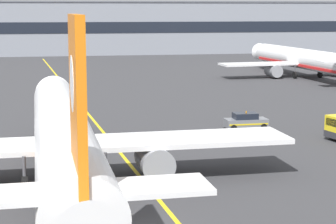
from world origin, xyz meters
The scene contains 5 objects.
taxiway_centreline centered at (0.00, 30.00, 0.00)m, with size 0.30×180.00×0.01m, color yellow.
airliner_foreground centered at (-3.98, 10.00, 3.37)m, with size 32.11×41.47×11.65m.
airliner_background centered at (38.75, 70.44, 3.12)m, with size 29.83×38.39×10.77m.
service_car_fourth centered at (14.29, 26.82, 0.77)m, with size 4.22×2.03×1.79m.
terminal_building centered at (9.96, 133.46, 6.94)m, with size 149.73×12.40×13.87m.
Camera 1 is at (-4.66, -31.41, 11.87)m, focal length 66.23 mm.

